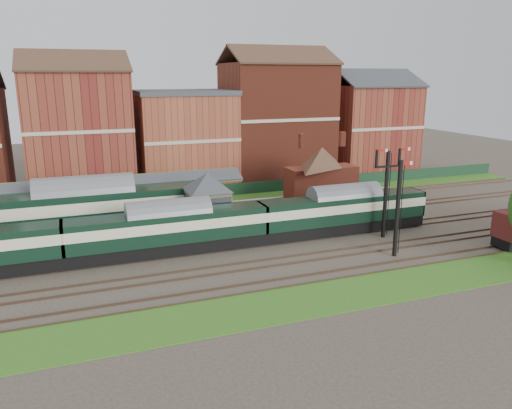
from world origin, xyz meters
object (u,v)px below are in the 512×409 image
object	(u,v)px
signal_box	(208,203)
platform_railcar	(86,210)
dmu_train	(169,228)
semaphore_bracket	(386,188)

from	to	relation	value
signal_box	platform_railcar	bearing A→B (deg)	162.65
platform_railcar	dmu_train	bearing A→B (deg)	-46.32
dmu_train	platform_railcar	size ratio (longest dim) A/B	2.39
dmu_train	platform_railcar	world-z (taller)	platform_railcar
dmu_train	platform_railcar	distance (m)	9.00
semaphore_bracket	dmu_train	size ratio (longest dim) A/B	0.17
signal_box	semaphore_bracket	bearing A→B (deg)	-20.92
signal_box	platform_railcar	size ratio (longest dim) A/B	0.29
signal_box	dmu_train	bearing A→B (deg)	-142.24
dmu_train	platform_railcar	bearing A→B (deg)	133.68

